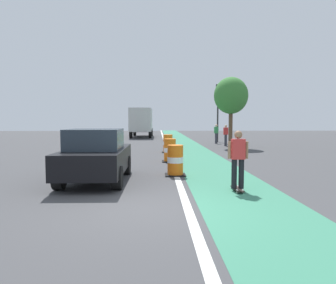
% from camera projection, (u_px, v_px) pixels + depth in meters
% --- Properties ---
extents(ground_plane, '(100.00, 100.00, 0.00)m').
position_uv_depth(ground_plane, '(148.00, 208.00, 7.19)').
color(ground_plane, '#424244').
extents(bike_lane_strip, '(2.50, 80.00, 0.01)m').
position_uv_depth(bike_lane_strip, '(194.00, 153.00, 19.24)').
color(bike_lane_strip, '#387F60').
rests_on(bike_lane_strip, ground).
extents(lane_divider_stripe, '(0.20, 80.00, 0.01)m').
position_uv_depth(lane_divider_stripe, '(169.00, 153.00, 19.19)').
color(lane_divider_stripe, silver).
rests_on(lane_divider_stripe, ground).
extents(skateboarder_on_lane, '(0.57, 0.80, 1.69)m').
position_uv_depth(skateboarder_on_lane, '(238.00, 159.00, 8.87)').
color(skateboarder_on_lane, black).
rests_on(skateboarder_on_lane, ground).
extents(parked_sedan_nearest, '(1.94, 4.11, 1.70)m').
position_uv_depth(parked_sedan_nearest, '(96.00, 156.00, 10.27)').
color(parked_sedan_nearest, black).
rests_on(parked_sedan_nearest, ground).
extents(traffic_barrel_front, '(0.73, 0.73, 1.09)m').
position_uv_depth(traffic_barrel_front, '(175.00, 161.00, 11.41)').
color(traffic_barrel_front, orange).
rests_on(traffic_barrel_front, ground).
extents(traffic_barrel_mid, '(0.73, 0.73, 1.09)m').
position_uv_depth(traffic_barrel_mid, '(170.00, 151.00, 15.12)').
color(traffic_barrel_mid, orange).
rests_on(traffic_barrel_mid, ground).
extents(traffic_barrel_back, '(0.73, 0.73, 1.09)m').
position_uv_depth(traffic_barrel_back, '(168.00, 144.00, 19.39)').
color(traffic_barrel_back, orange).
rests_on(traffic_barrel_back, ground).
extents(delivery_truck_down_block, '(2.43, 7.63, 3.23)m').
position_uv_depth(delivery_truck_down_block, '(142.00, 121.00, 36.47)').
color(delivery_truck_down_block, beige).
rests_on(delivery_truck_down_block, ground).
extents(traffic_light_corner, '(0.41, 0.32, 5.10)m').
position_uv_depth(traffic_light_corner, '(218.00, 103.00, 28.36)').
color(traffic_light_corner, '#2D2D2D').
rests_on(traffic_light_corner, ground).
extents(pedestrian_crossing, '(0.34, 0.20, 1.61)m').
position_uv_depth(pedestrian_crossing, '(216.00, 133.00, 26.61)').
color(pedestrian_crossing, '#33333D').
rests_on(pedestrian_crossing, ground).
extents(pedestrian_waiting, '(0.34, 0.20, 1.61)m').
position_uv_depth(pedestrian_waiting, '(226.00, 135.00, 24.15)').
color(pedestrian_waiting, '#33333D').
rests_on(pedestrian_waiting, ground).
extents(street_tree_sidewalk, '(2.40, 2.40, 5.00)m').
position_uv_depth(street_tree_sidewalk, '(231.00, 96.00, 22.66)').
color(street_tree_sidewalk, brown).
rests_on(street_tree_sidewalk, ground).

